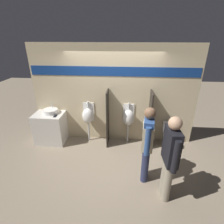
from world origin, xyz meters
The scene contains 12 objects.
ground_plane centered at (0.00, 0.00, 0.00)m, with size 16.00×16.00×0.00m, color gray.
display_wall centered at (0.00, 0.60, 1.36)m, with size 4.45×0.07×2.70m.
sink_counter centered at (-1.77, 0.27, 0.44)m, with size 0.81×0.60×0.87m.
sink_basin centered at (-1.72, 0.33, 0.93)m, with size 0.39×0.39×0.26m.
cell_phone centered at (-1.52, 0.15, 0.88)m, with size 0.07×0.14×0.01m.
divider_near_counter centered at (-0.13, 0.32, 0.78)m, with size 0.03×0.49×1.57m.
divider_mid centered at (1.00, 0.32, 0.78)m, with size 0.03×0.49×1.57m.
urinal_near_counter centered at (-0.70, 0.44, 0.79)m, with size 0.32×0.29×1.18m.
urinal_far centered at (0.43, 0.44, 0.79)m, with size 0.32×0.29×1.18m.
toilet centered at (1.56, 0.28, 0.28)m, with size 0.37×0.53×0.81m.
person_in_vest centered at (0.80, -0.95, 0.96)m, with size 0.26×0.58×1.66m.
person_with_lanyard centered at (1.14, -1.39, 0.94)m, with size 0.22×0.59×1.70m.
Camera 1 is at (0.35, -3.91, 2.87)m, focal length 28.00 mm.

